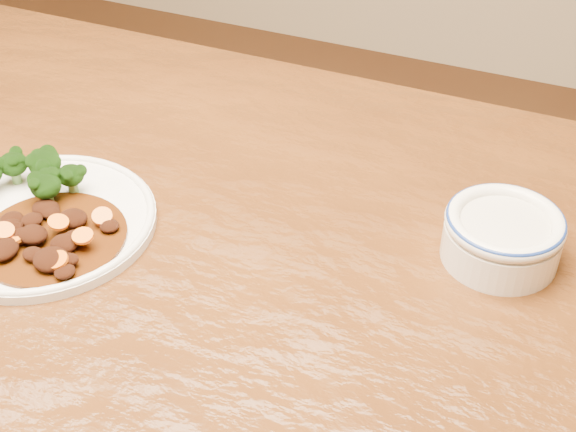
% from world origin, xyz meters
% --- Properties ---
extents(dining_table, '(1.50, 0.91, 0.75)m').
position_xyz_m(dining_table, '(-0.00, 0.00, 0.67)').
color(dining_table, '#522A0E').
rests_on(dining_table, ground).
extents(dinner_plate, '(0.24, 0.24, 0.01)m').
position_xyz_m(dinner_plate, '(-0.10, 0.01, 0.76)').
color(dinner_plate, white).
rests_on(dinner_plate, dining_table).
extents(broccoli_florets, '(0.11, 0.07, 0.04)m').
position_xyz_m(broccoli_florets, '(-0.14, 0.05, 0.78)').
color(broccoli_florets, '#6CA153').
rests_on(broccoli_florets, dinner_plate).
extents(mince_stew, '(0.15, 0.15, 0.02)m').
position_xyz_m(mince_stew, '(-0.07, -0.03, 0.77)').
color(mince_stew, '#411E06').
rests_on(mince_stew, dinner_plate).
extents(dip_bowl, '(0.12, 0.12, 0.05)m').
position_xyz_m(dip_bowl, '(0.35, 0.15, 0.78)').
color(dip_bowl, white).
rests_on(dip_bowl, dining_table).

